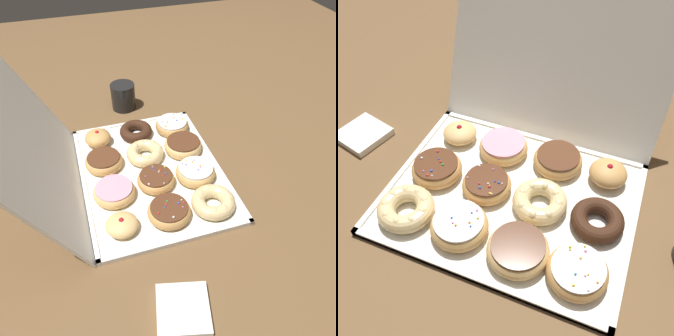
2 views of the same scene
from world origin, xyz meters
TOP-DOWN VIEW (x-y plane):
  - ground_plane at (0.00, 0.00)m, footprint 3.00×3.00m
  - donut_box at (0.00, 0.00)m, footprint 0.54×0.41m
  - box_lid_open at (0.00, 0.30)m, footprint 0.54×0.18m
  - cruller_donut_0 at (-0.19, -0.12)m, footprint 0.12×0.12m
  - sprinkle_donut_1 at (-0.06, -0.12)m, footprint 0.12×0.12m
  - chocolate_frosted_donut_2 at (0.07, -0.13)m, footprint 0.12×0.12m
  - sprinkle_donut_3 at (0.18, -0.13)m, footprint 0.12×0.12m
  - sprinkle_donut_4 at (-0.18, -0.00)m, footprint 0.12×0.12m
  - sprinkle_donut_5 at (-0.06, -0.00)m, footprint 0.11×0.11m
  - cruller_donut_6 at (0.07, -0.00)m, footprint 0.12×0.12m
  - chocolate_cake_ring_donut_7 at (0.19, 0.00)m, footprint 0.11×0.11m
  - jelly_filled_donut_8 at (-0.19, 0.13)m, footprint 0.08×0.08m
  - pink_frosted_donut_9 at (-0.07, 0.12)m, footprint 0.12×0.12m
  - chocolate_frosted_donut_10 at (0.07, 0.13)m, footprint 0.12×0.12m
  - jelly_filled_donut_11 at (0.19, 0.13)m, footprint 0.09×0.09m
  - napkin_stack at (-0.43, 0.05)m, footprint 0.14×0.14m

SIDE VIEW (x-z plane):
  - ground_plane at x=0.00m, z-range 0.00..0.00m
  - donut_box at x=0.00m, z-range 0.00..0.01m
  - napkin_stack at x=-0.43m, z-range 0.00..0.02m
  - chocolate_cake_ring_donut_7 at x=0.19m, z-range 0.01..0.04m
  - pink_frosted_donut_9 at x=-0.07m, z-range 0.01..0.05m
  - sprinkle_donut_5 at x=-0.06m, z-range 0.01..0.05m
  - chocolate_frosted_donut_10 at x=0.07m, z-range 0.01..0.05m
  - sprinkle_donut_3 at x=0.18m, z-range 0.01..0.05m
  - jelly_filled_donut_8 at x=-0.19m, z-range 0.01..0.05m
  - cruller_donut_6 at x=0.07m, z-range 0.01..0.05m
  - sprinkle_donut_4 at x=-0.18m, z-range 0.01..0.05m
  - cruller_donut_0 at x=-0.19m, z-range 0.01..0.05m
  - chocolate_frosted_donut_2 at x=0.07m, z-range 0.01..0.05m
  - sprinkle_donut_1 at x=-0.06m, z-range 0.01..0.05m
  - jelly_filled_donut_11 at x=0.19m, z-range 0.01..0.06m
  - box_lid_open at x=0.00m, z-range 0.00..0.37m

